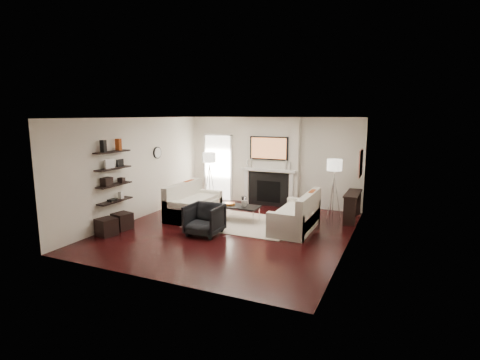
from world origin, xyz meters
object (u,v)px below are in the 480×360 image
at_px(lamp_left_shade, 209,157).
at_px(loveseat_left_base, 194,209).
at_px(loveseat_right_base, 295,221).
at_px(armchair, 204,218).
at_px(coffee_table, 239,206).
at_px(ottoman_near, 122,221).
at_px(lamp_right_shade, 335,165).

bearing_deg(lamp_left_shade, loveseat_left_base, -75.99).
xyz_separation_m(loveseat_right_base, armchair, (-1.83, -1.23, 0.19)).
distance_m(coffee_table, lamp_left_shade, 2.54).
height_order(loveseat_left_base, ottoman_near, loveseat_left_base).
bearing_deg(loveseat_left_base, lamp_left_shade, 104.01).
distance_m(loveseat_right_base, coffee_table, 1.57).
bearing_deg(loveseat_right_base, coffee_table, 176.10).
height_order(loveseat_right_base, lamp_right_shade, lamp_right_shade).
xyz_separation_m(coffee_table, armchair, (-0.27, -1.33, -0.00)).
distance_m(lamp_right_shade, ottoman_near, 5.65).
distance_m(lamp_left_shade, lamp_right_shade, 3.90).
height_order(lamp_left_shade, ottoman_near, lamp_left_shade).
relative_size(loveseat_left_base, lamp_left_shade, 4.50).
bearing_deg(lamp_left_shade, armchair, -63.53).
height_order(loveseat_left_base, lamp_left_shade, lamp_left_shade).
bearing_deg(lamp_left_shade, ottoman_near, -100.54).
height_order(loveseat_left_base, lamp_right_shade, lamp_right_shade).
bearing_deg(lamp_left_shade, loveseat_right_base, -26.91).
xyz_separation_m(loveseat_left_base, coffee_table, (1.30, 0.11, 0.19)).
xyz_separation_m(loveseat_right_base, coffee_table, (-1.55, 0.11, 0.19)).
bearing_deg(ottoman_near, lamp_right_shade, 34.85).
bearing_deg(lamp_right_shade, armchair, -132.40).
xyz_separation_m(coffee_table, lamp_left_shade, (-1.71, 1.55, 1.05)).
height_order(loveseat_right_base, coffee_table, same).
relative_size(loveseat_left_base, armchair, 2.27).
relative_size(loveseat_right_base, ottoman_near, 4.50).
bearing_deg(loveseat_right_base, loveseat_left_base, -179.93).
xyz_separation_m(loveseat_right_base, ottoman_near, (-3.88, -1.68, -0.01)).
height_order(coffee_table, armchair, armchair).
relative_size(coffee_table, armchair, 1.39).
height_order(loveseat_left_base, armchair, armchair).
relative_size(loveseat_left_base, lamp_right_shade, 4.50).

